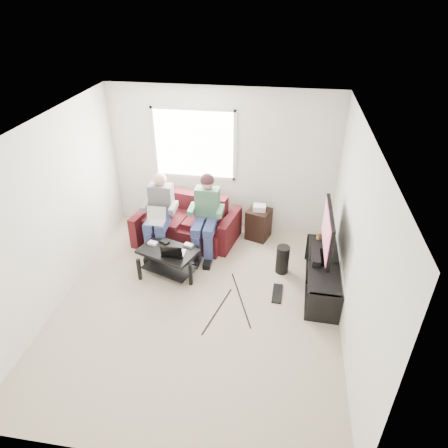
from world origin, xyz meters
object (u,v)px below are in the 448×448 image
at_px(sofa, 188,225).
at_px(end_table, 259,223).
at_px(coffee_table, 168,256).
at_px(tv, 328,232).
at_px(tv_stand, 321,277).
at_px(subwoofer, 282,259).

xyz_separation_m(sofa, end_table, (1.25, 0.26, -0.00)).
relative_size(coffee_table, tv, 0.92).
distance_m(coffee_table, tv, 2.46).
xyz_separation_m(coffee_table, tv_stand, (2.38, -0.02, -0.10)).
distance_m(tv, subwoofer, 0.96).
xyz_separation_m(tv_stand, tv, (-0.00, 0.10, 0.73)).
distance_m(sofa, coffee_table, 1.01).
height_order(tv, subwoofer, tv).
bearing_deg(end_table, sofa, -168.35).
distance_m(coffee_table, subwoofer, 1.81).
bearing_deg(sofa, tv, -21.74).
relative_size(sofa, end_table, 2.82).
distance_m(coffee_table, tv_stand, 2.38).
distance_m(tv_stand, subwoofer, 0.68).
relative_size(sofa, tv, 1.70).
bearing_deg(subwoofer, coffee_table, -170.20).
relative_size(coffee_table, tv_stand, 0.67).
bearing_deg(sofa, subwoofer, -22.05).
height_order(coffee_table, end_table, end_table).
height_order(sofa, end_table, sofa).
height_order(coffee_table, subwoofer, subwoofer).
xyz_separation_m(coffee_table, tv, (2.38, 0.08, 0.63)).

